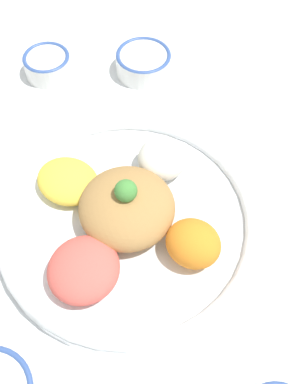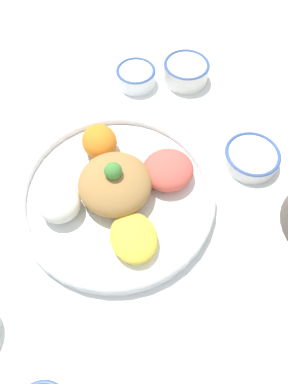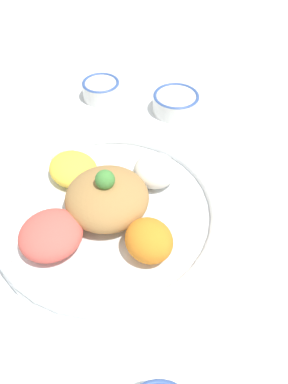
% 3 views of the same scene
% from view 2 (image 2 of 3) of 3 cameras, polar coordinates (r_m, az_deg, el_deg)
% --- Properties ---
extents(ground_plane, '(2.40, 2.40, 0.00)m').
position_cam_2_polar(ground_plane, '(0.65, -2.37, -0.70)').
color(ground_plane, white).
extents(salad_platter, '(0.39, 0.39, 0.11)m').
position_cam_2_polar(salad_platter, '(0.62, -4.82, 0.36)').
color(salad_platter, white).
rests_on(salad_platter, ground_plane).
extents(sauce_bowl_red, '(0.11, 0.11, 0.05)m').
position_cam_2_polar(sauce_bowl_red, '(0.85, 7.46, 20.59)').
color(sauce_bowl_red, white).
rests_on(sauce_bowl_red, ground_plane).
extents(rice_bowl_blue, '(0.10, 0.10, 0.04)m').
position_cam_2_polar(rice_bowl_blue, '(0.84, -1.44, 19.97)').
color(rice_bowl_blue, white).
rests_on(rice_bowl_blue, ground_plane).
extents(sauce_bowl_far, '(0.12, 0.12, 0.03)m').
position_cam_2_polar(sauce_bowl_far, '(0.71, 18.56, 5.92)').
color(sauce_bowl_far, white).
rests_on(sauce_bowl_far, ground_plane).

